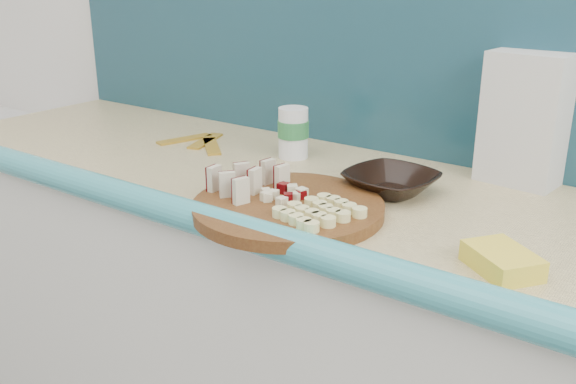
% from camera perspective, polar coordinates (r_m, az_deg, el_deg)
% --- Properties ---
extents(kitchen_counter, '(2.20, 0.63, 0.91)m').
position_cam_1_polar(kitchen_counter, '(1.54, 3.87, -15.58)').
color(kitchen_counter, white).
rests_on(kitchen_counter, ground).
extents(backsplash, '(2.20, 0.02, 0.50)m').
position_cam_1_polar(backsplash, '(1.52, 10.45, 12.50)').
color(backsplash, teal).
rests_on(backsplash, kitchen_counter).
extents(cutting_board, '(0.44, 0.44, 0.02)m').
position_cam_1_polar(cutting_board, '(1.17, -0.00, -1.42)').
color(cutting_board, '#49230F').
rests_on(cutting_board, kitchen_counter).
extents(apple_wedges, '(0.12, 0.15, 0.05)m').
position_cam_1_polar(apple_wedges, '(1.22, -3.67, 1.12)').
color(apple_wedges, beige).
rests_on(apple_wedges, cutting_board).
extents(apple_chunks, '(0.06, 0.06, 0.02)m').
position_cam_1_polar(apple_chunks, '(1.18, -0.66, -0.21)').
color(apple_chunks, beige).
rests_on(apple_chunks, cutting_board).
extents(banana_slices, '(0.14, 0.15, 0.02)m').
position_cam_1_polar(banana_slices, '(1.10, 2.77, -1.79)').
color(banana_slices, '#F4EA95').
rests_on(banana_slices, cutting_board).
extents(brown_bowl, '(0.20, 0.20, 0.04)m').
position_cam_1_polar(brown_bowl, '(1.29, 9.13, 0.83)').
color(brown_bowl, black).
rests_on(brown_bowl, kitchen_counter).
extents(flour_bag, '(0.17, 0.13, 0.27)m').
position_cam_1_polar(flour_bag, '(1.40, 20.40, 6.14)').
color(flour_bag, silver).
rests_on(flour_bag, kitchen_counter).
extents(canister, '(0.07, 0.07, 0.12)m').
position_cam_1_polar(canister, '(1.50, 0.47, 5.38)').
color(canister, white).
rests_on(canister, kitchen_counter).
extents(sponge, '(0.14, 0.13, 0.03)m').
position_cam_1_polar(sponge, '(1.01, 18.49, -5.82)').
color(sponge, yellow).
rests_on(sponge, kitchen_counter).
extents(banana_peel, '(0.20, 0.17, 0.01)m').
position_cam_1_polar(banana_peel, '(1.65, -7.79, 4.42)').
color(banana_peel, gold).
rests_on(banana_peel, kitchen_counter).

